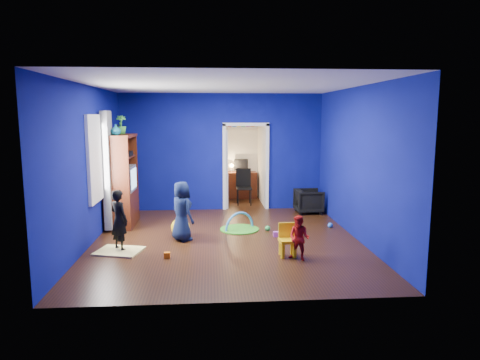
{
  "coord_description": "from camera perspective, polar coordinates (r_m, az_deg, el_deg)",
  "views": [
    {
      "loc": [
        -0.31,
        -7.88,
        2.35
      ],
      "look_at": [
        0.28,
        0.4,
        1.1
      ],
      "focal_mm": 32.0,
      "sensor_mm": 36.0,
      "label": 1
    }
  ],
  "objects": [
    {
      "name": "toy_1",
      "position": [
        7.33,
        -9.7,
        -9.86
      ],
      "size": [
        0.1,
        0.08,
        0.1
      ],
      "primitive_type": "cube",
      "color": "orange",
      "rests_on": "floor"
    },
    {
      "name": "wall_front",
      "position": [
        5.22,
        -0.63,
        -1.35
      ],
      "size": [
        5.0,
        0.02,
        2.9
      ],
      "primitive_type": "cube",
      "color": "#090E66",
      "rests_on": "floor"
    },
    {
      "name": "wall_right",
      "position": [
        8.42,
        15.43,
        2.12
      ],
      "size": [
        0.02,
        5.5,
        2.9
      ],
      "primitive_type": "cube",
      "color": "#090E66",
      "rests_on": "floor"
    },
    {
      "name": "toy_2",
      "position": [
        8.89,
        3.7,
        -6.41
      ],
      "size": [
        0.11,
        0.11,
        0.11
      ],
      "primitive_type": "sphere",
      "color": "green",
      "rests_on": "floor"
    },
    {
      "name": "kid_chair",
      "position": [
        7.31,
        6.39,
        -8.19
      ],
      "size": [
        0.3,
        0.3,
        0.5
      ],
      "primitive_type": "cube",
      "rotation": [
        0.0,
        0.0,
        0.06
      ],
      "color": "yellow",
      "rests_on": "floor"
    },
    {
      "name": "wall_back",
      "position": [
        10.68,
        -2.44,
        3.71
      ],
      "size": [
        5.0,
        0.02,
        2.9
      ],
      "primitive_type": "cube",
      "color": "#090E66",
      "rests_on": "floor"
    },
    {
      "name": "floor",
      "position": [
        8.23,
        -1.79,
        -8.03
      ],
      "size": [
        5.0,
        5.5,
        0.01
      ],
      "primitive_type": "cube",
      "color": "black",
      "rests_on": "ground"
    },
    {
      "name": "tv_armoire",
      "position": [
        9.51,
        -15.58,
        -0.04
      ],
      "size": [
        0.58,
        1.14,
        1.96
      ],
      "primitive_type": "cube",
      "color": "#391509",
      "rests_on": "floor"
    },
    {
      "name": "toy_0",
      "position": [
        9.32,
        11.94,
        -5.89
      ],
      "size": [
        0.11,
        0.11,
        0.11
      ],
      "primitive_type": "sphere",
      "color": "blue",
      "rests_on": "floor"
    },
    {
      "name": "study_desk",
      "position": [
        12.34,
        0.17,
        -0.66
      ],
      "size": [
        0.88,
        0.44,
        0.75
      ],
      "primitive_type": "cube",
      "color": "#3D140A",
      "rests_on": "floor"
    },
    {
      "name": "desk_monitor",
      "position": [
        12.38,
        0.13,
        2.06
      ],
      "size": [
        0.4,
        0.05,
        0.32
      ],
      "primitive_type": "cube",
      "color": "black",
      "rests_on": "study_desk"
    },
    {
      "name": "toy_arch",
      "position": [
        8.96,
        -0.06,
        -6.51
      ],
      "size": [
        0.64,
        0.43,
        0.73
      ],
      "primitive_type": "torus",
      "rotation": [
        1.57,
        0.0,
        0.57
      ],
      "color": "#3F8CD8",
      "rests_on": "floor"
    },
    {
      "name": "toy_3",
      "position": [
        8.48,
        4.8,
        -7.21
      ],
      "size": [
        0.1,
        0.08,
        0.1
      ],
      "primitive_type": "cube",
      "color": "#CE4FD2",
      "rests_on": "floor"
    },
    {
      "name": "doorway",
      "position": [
        10.75,
        0.77,
        1.61
      ],
      "size": [
        1.16,
        0.1,
        2.1
      ],
      "primitive_type": "cube",
      "color": "white",
      "rests_on": "floor"
    },
    {
      "name": "play_mat",
      "position": [
        8.96,
        -0.06,
        -6.57
      ],
      "size": [
        0.81,
        0.81,
        0.02
      ],
      "primitive_type": "cylinder",
      "color": "green",
      "rests_on": "floor"
    },
    {
      "name": "window_left",
      "position": [
        8.55,
        -18.84,
        2.74
      ],
      "size": [
        0.03,
        0.95,
        1.55
      ],
      "primitive_type": "cube",
      "color": "white",
      "rests_on": "wall_left"
    },
    {
      "name": "yellow_blanket",
      "position": [
        7.84,
        -15.81,
        -9.1
      ],
      "size": [
        0.88,
        0.77,
        0.03
      ],
      "primitive_type": "cube",
      "rotation": [
        0.0,
        0.0,
        -0.26
      ],
      "color": "#F2E07A",
      "rests_on": "floor"
    },
    {
      "name": "ceiling",
      "position": [
        7.91,
        -1.89,
        12.54
      ],
      "size": [
        5.0,
        5.5,
        0.01
      ],
      "primitive_type": "cube",
      "color": "white",
      "rests_on": "wall_back"
    },
    {
      "name": "child_navy",
      "position": [
        8.16,
        -7.76,
        -4.14
      ],
      "size": [
        0.62,
        0.66,
        1.13
      ],
      "primitive_type": "imported",
      "rotation": [
        0.0,
        0.0,
        2.23
      ],
      "color": "#0E1534",
      "rests_on": "floor"
    },
    {
      "name": "toddler_red",
      "position": [
        7.11,
        7.9,
        -7.67
      ],
      "size": [
        0.46,
        0.44,
        0.74
      ],
      "primitive_type": "imported",
      "rotation": [
        0.0,
        0.0,
        -0.61
      ],
      "color": "#B31D13",
      "rests_on": "floor"
    },
    {
      "name": "vase",
      "position": [
        9.12,
        -16.23,
        6.46
      ],
      "size": [
        0.25,
        0.25,
        0.22
      ],
      "primitive_type": "imported",
      "rotation": [
        0.0,
        0.0,
        0.23
      ],
      "color": "#0D5B6F",
      "rests_on": "tv_armoire"
    },
    {
      "name": "desk_lamp",
      "position": [
        12.3,
        -1.15,
        1.92
      ],
      "size": [
        0.14,
        0.14,
        0.14
      ],
      "primitive_type": "sphere",
      "color": "#FFD88C",
      "rests_on": "study_desk"
    },
    {
      "name": "hopper_ball",
      "position": [
        8.5,
        -7.95,
        -6.28
      ],
      "size": [
        0.37,
        0.37,
        0.37
      ],
      "primitive_type": "sphere",
      "color": "yellow",
      "rests_on": "floor"
    },
    {
      "name": "crt_tv",
      "position": [
        9.49,
        -15.36,
        0.2
      ],
      "size": [
        0.46,
        0.7,
        0.54
      ],
      "primitive_type": "cube",
      "color": "silver",
      "rests_on": "tv_armoire"
    },
    {
      "name": "folding_chair",
      "position": [
        11.38,
        0.53,
        -1.01
      ],
      "size": [
        0.4,
        0.4,
        0.92
      ],
      "primitive_type": "cube",
      "color": "black",
      "rests_on": "floor"
    },
    {
      "name": "child_black",
      "position": [
        7.79,
        -15.82,
        -5.17
      ],
      "size": [
        0.47,
        0.46,
        1.09
      ],
      "primitive_type": "imported",
      "rotation": [
        0.0,
        0.0,
        2.38
      ],
      "color": "black",
      "rests_on": "floor"
    },
    {
      "name": "potted_plant",
      "position": [
        9.63,
        -15.61,
        7.12
      ],
      "size": [
        0.28,
        0.28,
        0.4
      ],
      "primitive_type": "imported",
      "rotation": [
        0.0,
        0.0,
        0.29
      ],
      "color": "#328C33",
      "rests_on": "tv_armoire"
    },
    {
      "name": "book_shelf",
      "position": [
        12.29,
        0.13,
        7.01
      ],
      "size": [
        0.88,
        0.24,
        0.04
      ],
      "primitive_type": "cube",
      "color": "white",
      "rests_on": "study_desk"
    },
    {
      "name": "alcove",
      "position": [
        11.6,
        0.4,
        3.11
      ],
      "size": [
        1.0,
        1.75,
        2.5
      ],
      "primitive_type": null,
      "color": "silver",
      "rests_on": "floor"
    },
    {
      "name": "armchair",
      "position": [
        10.57,
        9.16,
        -2.78
      ],
      "size": [
        0.66,
        0.64,
        0.58
      ],
      "primitive_type": "imported",
      "rotation": [
        0.0,
        0.0,
        1.6
      ],
      "color": "black",
      "rests_on": "floor"
    },
    {
      "name": "curtain",
      "position": [
        9.09,
        -17.18,
        1.22
      ],
      "size": [
        0.14,
        0.42,
        2.4
      ],
      "primitive_type": "cube",
      "color": "slate",
      "rests_on": "floor"
    },
    {
      "name": "wall_left",
      "position": [
        8.23,
        -19.52,
        1.79
      ],
      "size": [
        0.02,
        5.5,
        2.9
      ],
      "primitive_type": "cube",
      "color": "#090E66",
      "rests_on": "floor"
    }
  ]
}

